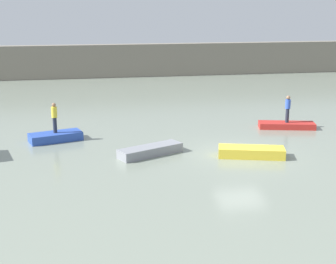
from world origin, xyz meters
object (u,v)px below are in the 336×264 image
Objects in this scene: rowboat_blue at (56,137)px; person_yellow_shirt at (54,116)px; rowboat_yellow at (251,152)px; person_blue_shirt at (288,108)px; rowboat_red at (287,125)px; rowboat_grey at (150,151)px.

person_yellow_shirt reaches higher than rowboat_blue.
rowboat_blue is 11.04m from rowboat_yellow.
person_blue_shirt is (14.11, 0.39, 1.08)m from rowboat_blue.
person_yellow_shirt is at bearing -164.40° from rowboat_red.
person_yellow_shirt is at bearing 169.92° from rowboat_yellow.
person_yellow_shirt is at bearing 118.34° from rowboat_grey.
person_blue_shirt is 0.98× the size of person_yellow_shirt.
person_blue_shirt reaches higher than rowboat_red.
person_yellow_shirt is at bearing 0.00° from rowboat_blue.
rowboat_yellow is 1.96× the size of person_blue_shirt.
rowboat_red is 1.13m from person_blue_shirt.
rowboat_grey is 10.07m from rowboat_red.
person_blue_shirt is at bearing -15.04° from rowboat_blue.
person_yellow_shirt is (-9.90, 4.89, 1.19)m from rowboat_yellow.
person_blue_shirt is (0.00, 0.00, 1.13)m from rowboat_red.
rowboat_red is at bearing 67.59° from rowboat_yellow.
rowboat_blue reaches higher than rowboat_red.
rowboat_grey is (4.89, -3.66, -0.00)m from rowboat_blue.
rowboat_blue is 0.87× the size of rowboat_yellow.
rowboat_yellow is 1.93× the size of person_yellow_shirt.
rowboat_blue is 6.11m from rowboat_grey.
rowboat_red is at bearing 0.00° from person_blue_shirt.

